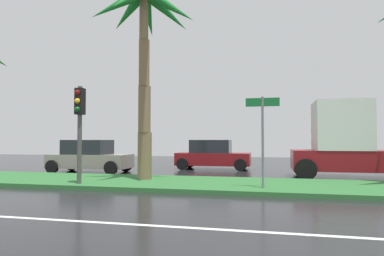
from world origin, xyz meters
The scene contains 9 objects.
ground_plane centered at (0.00, 9.00, -0.05)m, with size 90.00×42.00×0.10m, color black.
near_lane_divider_stripe centered at (0.00, 2.00, 0.00)m, with size 81.00×0.14×0.01m, color white.
median_strip centered at (0.00, 8.00, 0.07)m, with size 85.50×4.00×0.15m, color #2D6B33.
palm_tree_mid_left centered at (-5.46, 8.27, 6.36)m, with size 4.26×4.35×8.03m.
traffic_signal_median_left centered at (-7.29, 6.53, 2.58)m, with size 0.28×0.43×3.52m.
street_name_sign centered at (-0.79, 6.87, 2.08)m, with size 1.10×0.08×3.00m.
car_in_traffic_leading centered at (-9.94, 11.90, 0.83)m, with size 4.30×2.02×1.72m.
car_in_traffic_second centered at (-3.87, 15.28, 0.83)m, with size 4.30×2.02×1.72m.
box_truck_lead centered at (3.54, 11.92, 1.55)m, with size 6.40×2.64×3.46m.
Camera 1 is at (-0.56, -4.56, 1.73)m, focal length 31.89 mm.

